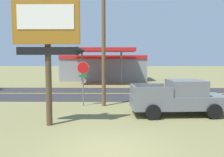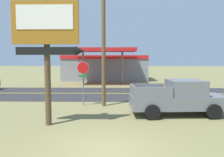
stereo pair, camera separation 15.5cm
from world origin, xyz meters
The scene contains 8 objects.
ground_plane centered at (0.00, 0.00, 0.00)m, with size 180.00×180.00×0.00m, color olive.
road_asphalt centered at (0.00, 13.00, 0.01)m, with size 140.00×8.00×0.02m, color #2B2B2D.
road_centre_line centered at (0.00, 13.00, 0.02)m, with size 126.00×0.20×0.01m, color gold.
motel_sign centered at (-2.84, 2.94, 4.15)m, with size 3.30×0.54×6.05m.
stop_sign centered at (-1.92, 7.62, 2.03)m, with size 0.80×0.08×2.95m.
utility_pole centered at (-0.55, 7.61, 4.52)m, with size 2.18×0.26×8.37m.
gas_station centered at (-1.43, 26.36, 1.94)m, with size 12.00×11.50×4.40m.
pickup_grey_parked_on_lawn centered at (3.77, 5.18, 0.96)m, with size 5.31×2.49×1.96m.
Camera 2 is at (0.35, -7.69, 3.15)m, focal length 37.24 mm.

